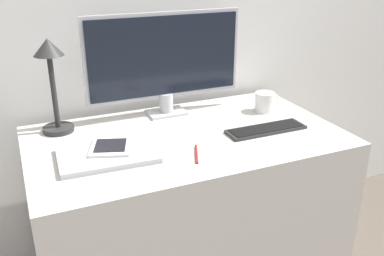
% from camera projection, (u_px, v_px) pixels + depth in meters
% --- Properties ---
extents(desk, '(1.18, 0.69, 0.71)m').
position_uv_depth(desk, '(187.00, 213.00, 1.77)').
color(desk, beige).
rests_on(desk, ground_plane).
extents(monitor, '(0.67, 0.11, 0.43)m').
position_uv_depth(monitor, '(165.00, 60.00, 1.75)').
color(monitor, '#B7B7BC').
rests_on(monitor, desk).
extents(keyboard, '(0.32, 0.10, 0.01)m').
position_uv_depth(keyboard, '(266.00, 129.00, 1.67)').
color(keyboard, '#282828').
rests_on(keyboard, desk).
extents(laptop, '(0.34, 0.24, 0.02)m').
position_uv_depth(laptop, '(107.00, 155.00, 1.45)').
color(laptop, '#A3A3A8').
rests_on(laptop, desk).
extents(ereader, '(0.18, 0.19, 0.01)m').
position_uv_depth(ereader, '(111.00, 146.00, 1.48)').
color(ereader, white).
rests_on(ereader, laptop).
extents(desk_lamp, '(0.12, 0.12, 0.36)m').
position_uv_depth(desk_lamp, '(51.00, 73.00, 1.58)').
color(desk_lamp, '#282828').
rests_on(desk_lamp, desk).
extents(coffee_mug, '(0.12, 0.08, 0.08)m').
position_uv_depth(coffee_mug, '(265.00, 102.00, 1.86)').
color(coffee_mug, white).
rests_on(coffee_mug, desk).
extents(pen, '(0.06, 0.13, 0.01)m').
position_uv_depth(pen, '(197.00, 154.00, 1.47)').
color(pen, maroon).
rests_on(pen, desk).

